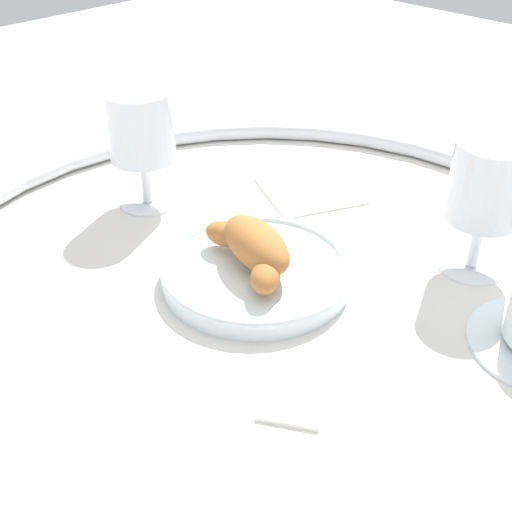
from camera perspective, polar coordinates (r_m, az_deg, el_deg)
The scene contains 8 objects.
ground_plane at distance 0.66m, azimuth 1.13°, elevation -2.76°, with size 2.20×2.20×0.00m, color silver.
table_chrome_rim at distance 0.65m, azimuth 1.15°, elevation -1.92°, with size 0.76×0.76×0.02m, color silver.
pastry_plate at distance 0.66m, azimuth 0.00°, elevation -1.28°, with size 0.19×0.19×0.02m.
croissant_large at distance 0.65m, azimuth -0.25°, elevation 0.81°, with size 0.13×0.09×0.04m.
juice_glass_left at distance 0.78m, azimuth -9.85°, elevation 10.41°, with size 0.08×0.08×0.14m.
juice_glass_right at distance 0.68m, azimuth 19.28°, elevation 5.41°, with size 0.08×0.08×0.14m.
sugar_packet at distance 0.54m, azimuth 3.00°, elevation -12.85°, with size 0.05×0.03×0.01m, color white.
folded_napkin at distance 0.83m, azimuth 4.61°, elevation 5.74°, with size 0.11×0.11×0.01m, color silver.
Camera 1 is at (-0.37, 0.38, 0.39)m, focal length 46.55 mm.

